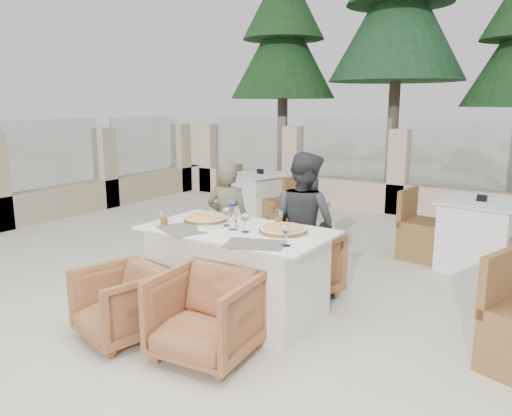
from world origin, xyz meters
The scene contains 26 objects.
ground centered at (0.00, 0.00, 0.00)m, with size 80.00×80.00×0.00m, color beige.
sand_patch centered at (0.00, 14.00, 0.01)m, with size 30.00×16.00×0.01m, color beige.
perimeter_wall_far centered at (0.00, 4.80, 0.80)m, with size 10.00×0.34×1.60m, color beige, non-canonical shape.
perimeter_wall_left centered at (-4.50, 1.50, 0.80)m, with size 0.34×7.00×1.60m, color #C6B28B, non-canonical shape.
pine_far_left centered at (-3.50, 7.00, 2.75)m, with size 2.42×2.42×5.50m, color #1C411C.
pine_mid_left centered at (-1.00, 7.50, 3.25)m, with size 2.86×2.86×6.50m, color #1F4A26.
dining_table centered at (0.12, -0.04, 0.39)m, with size 1.60×0.90×0.77m, color silver, non-canonical shape.
placemat_near_left centered at (-0.26, -0.32, 0.77)m, with size 0.45×0.30×0.00m, color #625D54.
placemat_near_right centered at (0.50, -0.35, 0.77)m, with size 0.45×0.30×0.00m, color #5E5751.
pizza_left centered at (-0.30, 0.06, 0.80)m, with size 0.40×0.40×0.05m, color orange.
pizza_right centered at (0.50, 0.08, 0.80)m, with size 0.40×0.40×0.05m, color #D84C1D.
water_bottle centered at (0.10, -0.07, 0.89)m, with size 0.07×0.07×0.25m, color #B8DAF2.
wine_glass_centre centered at (-0.02, 0.01, 0.86)m, with size 0.08×0.08×0.18m, color white, non-canonical shape.
wine_glass_near centered at (0.24, -0.09, 0.86)m, with size 0.08×0.08×0.18m, color white, non-canonical shape.
wine_glass_corner centered at (0.72, -0.26, 0.86)m, with size 0.08×0.08×0.18m, color silver, non-canonical shape.
beer_glass_left centered at (-0.51, -0.26, 0.84)m, with size 0.07×0.07×0.13m, color #C6841B.
beer_glass_right centered at (0.34, 0.28, 0.84)m, with size 0.07×0.07×0.13m, color gold.
olive_dish centered at (-0.08, -0.20, 0.79)m, with size 0.11×0.11×0.04m, color white, non-canonical shape.
armchair_far_left centered at (-0.51, 0.79, 0.31)m, with size 0.67×0.69×0.63m, color olive.
armchair_far_right centered at (0.34, 0.61, 0.33)m, with size 0.70×0.72×0.65m, color brown.
armchair_near_left centered at (-0.39, -0.91, 0.28)m, with size 0.61×0.63×0.57m, color #996137.
armchair_near_right centered at (0.36, -0.77, 0.32)m, with size 0.68×0.70×0.64m, color #9B6038.
diner_left centered at (-0.43, 0.59, 0.63)m, with size 0.46×0.30×1.25m, color #55563F.
diner_right centered at (0.38, 0.70, 0.69)m, with size 0.67×0.52×1.38m, color #343738.
bg_table_a centered at (-1.54, 2.94, 0.39)m, with size 1.64×0.82×0.77m, color silver, non-canonical shape.
bg_table_b centered at (1.66, 2.42, 0.39)m, with size 1.64×0.82×0.77m, color white, non-canonical shape.
Camera 1 is at (2.49, -3.40, 1.82)m, focal length 35.00 mm.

